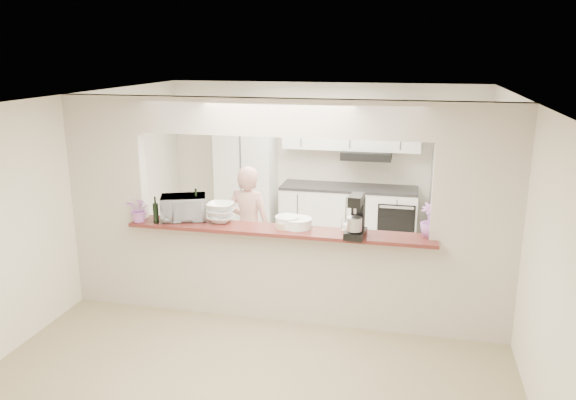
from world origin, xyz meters
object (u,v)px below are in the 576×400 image
(refrigerator, at_px, (456,199))
(toaster_oven, at_px, (183,208))
(stand_mixer, at_px, (356,218))
(person, at_px, (249,228))

(refrigerator, height_order, toaster_oven, refrigerator)
(refrigerator, height_order, stand_mixer, refrigerator)
(stand_mixer, bearing_deg, refrigerator, 66.71)
(toaster_oven, xyz_separation_m, stand_mixer, (2.00, -0.18, 0.07))
(toaster_oven, bearing_deg, stand_mixer, -26.07)
(refrigerator, height_order, person, refrigerator)
(person, bearing_deg, refrigerator, -139.08)
(refrigerator, distance_m, toaster_oven, 4.14)
(stand_mixer, xyz_separation_m, person, (-1.45, 0.93, -0.50))
(toaster_oven, distance_m, stand_mixer, 2.01)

